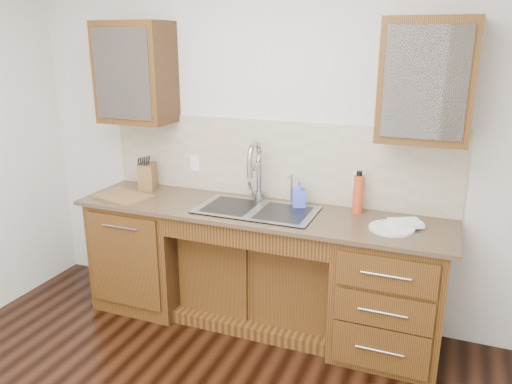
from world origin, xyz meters
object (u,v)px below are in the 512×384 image
at_px(soap_bottle, 299,194).
at_px(cutting_board, 123,197).
at_px(plate, 392,228).
at_px(knife_block, 147,176).
at_px(water_bottle, 358,194).

bearing_deg(soap_bottle, cutting_board, 167.12).
relative_size(plate, cutting_board, 0.71).
bearing_deg(knife_block, plate, -25.28).
xyz_separation_m(water_bottle, cutting_board, (-1.73, -0.31, -0.13)).
height_order(soap_bottle, knife_block, knife_block).
xyz_separation_m(soap_bottle, cutting_board, (-1.31, -0.27, -0.09)).
bearing_deg(plate, soap_bottle, 163.69).
distance_m(soap_bottle, water_bottle, 0.42).
xyz_separation_m(soap_bottle, plate, (0.68, -0.20, -0.09)).
distance_m(plate, cutting_board, 1.99).
distance_m(knife_block, cutting_board, 0.30).
height_order(soap_bottle, plate, soap_bottle).
bearing_deg(water_bottle, soap_bottle, -175.04).
height_order(water_bottle, plate, water_bottle).
relative_size(knife_block, cutting_board, 0.52).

